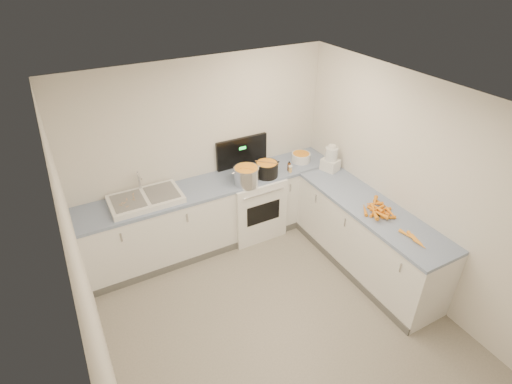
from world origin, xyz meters
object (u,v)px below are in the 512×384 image
stove (252,203)px  sink (146,199)px  mixing_bowl (301,157)px  steel_pot (246,176)px  black_pot (267,170)px  spice_jar (290,170)px  food_processor (331,160)px  extract_bottle (289,167)px

stove → sink: stove is taller
sink → mixing_bowl: sink is taller
stove → steel_pot: 0.62m
steel_pot → black_pot: 0.33m
black_pot → mixing_bowl: 0.66m
steel_pot → mixing_bowl: size_ratio=1.24×
steel_pot → spice_jar: bearing=-2.6°
stove → sink: (-1.45, 0.02, 0.50)m
steel_pot → food_processor: 1.20m
food_processor → spice_jar: bearing=158.2°
steel_pot → black_pot: steel_pot is taller
steel_pot → food_processor: bearing=-11.4°
mixing_bowl → black_pot: bearing=-168.4°
sink → mixing_bowl: 2.25m
black_pot → food_processor: food_processor is taller
steel_pot → mixing_bowl: steel_pot is taller
spice_jar → food_processor: bearing=-21.8°
spice_jar → mixing_bowl: bearing=33.0°
stove → sink: bearing=179.4°
black_pot → spice_jar: bearing=-11.3°
spice_jar → steel_pot: bearing=177.4°
spice_jar → extract_bottle: bearing=81.2°
sink → extract_bottle: size_ratio=7.38×
sink → extract_bottle: sink is taller
steel_pot → food_processor: (1.18, -0.24, 0.06)m
black_pot → spice_jar: 0.35m
sink → black_pot: bearing=-5.4°
steel_pot → extract_bottle: (0.67, 0.02, -0.04)m
steel_pot → mixing_bowl: bearing=9.9°
food_processor → sink: bearing=170.2°
extract_bottle → spice_jar: extract_bottle is taller
extract_bottle → black_pot: bearing=176.5°
food_processor → stove: bearing=157.9°
stove → mixing_bowl: size_ratio=5.08×
sink → black_pot: size_ratio=2.84×
sink → stove: bearing=-0.6°
mixing_bowl → steel_pot: bearing=-170.1°
extract_bottle → spice_jar: (-0.01, -0.05, -0.02)m
stove → mixing_bowl: (0.80, -0.00, 0.53)m
black_pot → stove: bearing=139.0°
mixing_bowl → spice_jar: bearing=-147.0°
stove → mixing_bowl: bearing=-0.3°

